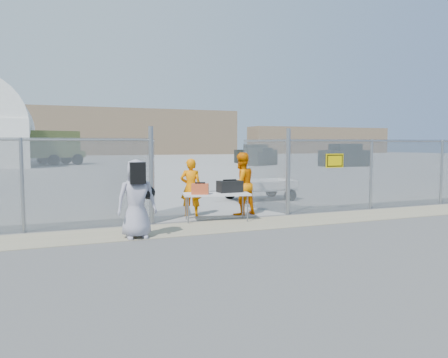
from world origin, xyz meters
name	(u,v)px	position (x,y,z in m)	size (l,w,h in m)	color
ground	(256,233)	(0.00, 0.00, 0.00)	(160.00, 160.00, 0.00)	#555555
tarmac_inside	(91,163)	(0.00, 42.00, 0.01)	(160.00, 80.00, 0.01)	gray
dirt_strip	(239,225)	(0.00, 1.00, 0.01)	(44.00, 1.60, 0.01)	gray
distant_hills	(100,132)	(5.00, 78.00, 4.50)	(140.00, 6.00, 9.00)	#7F684F
chain_link_fence	(224,179)	(0.00, 2.00, 1.10)	(40.00, 0.20, 2.20)	gray
folding_table	(216,207)	(-0.31, 1.78, 0.37)	(1.76, 0.73, 0.75)	silver
orange_bag	(200,189)	(-0.78, 1.73, 0.88)	(0.44, 0.29, 0.27)	#D05028
black_duffel	(230,187)	(0.11, 1.85, 0.90)	(0.65, 0.38, 0.31)	black
security_worker_left	(191,188)	(-0.71, 2.74, 0.82)	(0.60, 0.40, 1.65)	orange
security_worker_right	(241,184)	(0.72, 2.45, 0.90)	(0.88, 0.68, 1.81)	orange
visitor	(137,199)	(-2.68, 0.43, 0.86)	(0.84, 0.55, 1.72)	#9A97A9
utility_trailer	(260,189)	(2.73, 5.29, 0.39)	(3.24, 1.67, 0.79)	silver
military_truck	(45,148)	(-4.63, 37.00, 1.68)	(7.03, 2.60, 3.35)	#505C2C
parked_vehicle_near	(261,157)	(14.73, 28.95, 0.84)	(3.72, 1.68, 1.68)	black
parked_vehicle_mid	(255,154)	(16.74, 34.21, 1.00)	(4.41, 2.00, 2.00)	black
parked_vehicle_far	(345,155)	(21.17, 24.37, 1.03)	(4.54, 2.05, 2.05)	black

